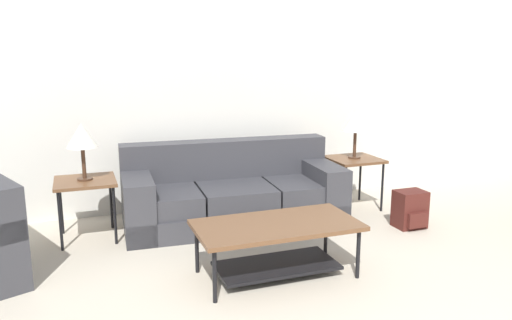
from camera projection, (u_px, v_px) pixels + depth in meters
name	position (u px, v px, depth m)	size (l,w,h in m)	color
wall_back	(226.00, 92.00, 5.65)	(9.14, 0.06, 2.60)	silver
couch	(233.00, 194.00, 5.18)	(2.26, 1.05, 0.82)	#38383D
coffee_table	(277.00, 237.00, 3.90)	(1.28, 0.65, 0.43)	brown
side_table_left	(85.00, 186.00, 4.64)	(0.55, 0.54, 0.58)	brown
side_table_right	(354.00, 163.00, 5.61)	(0.55, 0.54, 0.58)	brown
table_lamp_left	(82.00, 137.00, 4.55)	(0.28, 0.28, 0.53)	#472D1E
table_lamp_right	(356.00, 122.00, 5.51)	(0.28, 0.28, 0.53)	#472D1E
backpack	(410.00, 210.00, 5.03)	(0.30, 0.30, 0.38)	#4C1E19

